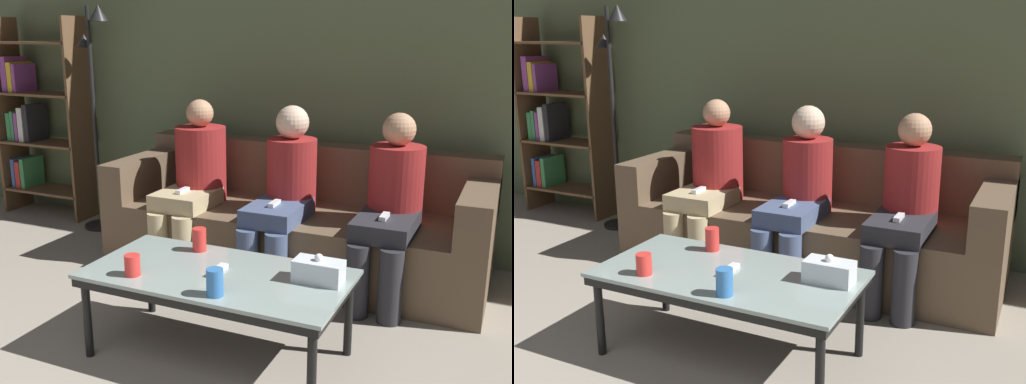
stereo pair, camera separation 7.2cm
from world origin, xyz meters
TOP-DOWN VIEW (x-y plane):
  - wall_back at (0.00, 3.89)m, footprint 12.00×0.06m
  - couch at (0.00, 3.37)m, footprint 2.41×0.87m
  - coffee_table at (0.07, 2.14)m, footprint 1.22×0.63m
  - cup_near_left at (0.18, 1.91)m, footprint 0.07×0.07m
  - cup_near_right at (-0.27, 1.95)m, footprint 0.07×0.07m
  - cup_far_center at (-0.15, 2.36)m, footprint 0.07×0.07m
  - tissue_box at (0.53, 2.23)m, footprint 0.22×0.12m
  - game_remote at (0.07, 2.14)m, footprint 0.04×0.15m
  - bookshelf at (-2.45, 3.66)m, footprint 0.80×0.32m
  - standing_lamp at (-1.70, 3.52)m, footprint 0.31×0.26m
  - seated_person_left_end at (-0.65, 3.18)m, footprint 0.34×0.64m
  - seated_person_mid_left at (0.00, 3.15)m, footprint 0.31×0.68m
  - seated_person_mid_right at (0.65, 3.15)m, footprint 0.32×0.67m

SIDE VIEW (x-z plane):
  - couch at x=0.00m, z-range -0.10..0.68m
  - coffee_table at x=0.07m, z-range 0.17..0.60m
  - game_remote at x=0.07m, z-range 0.43..0.45m
  - cup_near_right at x=-0.27m, z-range 0.43..0.53m
  - tissue_box at x=0.53m, z-range 0.41..0.55m
  - cup_far_center at x=-0.15m, z-range 0.43..0.55m
  - cup_near_left at x=0.18m, z-range 0.43..0.55m
  - seated_person_mid_right at x=0.65m, z-range 0.03..1.10m
  - seated_person_mid_left at x=0.00m, z-range 0.03..1.11m
  - seated_person_left_end at x=-0.65m, z-range 0.04..1.13m
  - bookshelf at x=-2.45m, z-range -0.02..1.62m
  - standing_lamp at x=-1.70m, z-range 0.19..1.90m
  - wall_back at x=0.00m, z-range 0.00..2.60m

